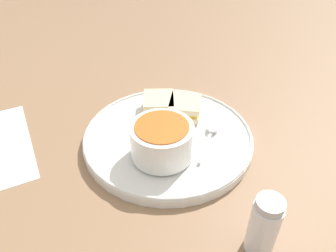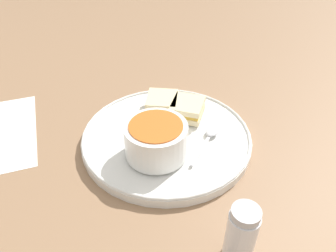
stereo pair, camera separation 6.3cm
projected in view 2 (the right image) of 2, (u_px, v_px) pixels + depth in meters
ground_plane at (168, 141)px, 0.66m from camera, size 2.40×2.40×0.00m
plate at (168, 137)px, 0.65m from camera, size 0.33×0.33×0.02m
soup_bowl at (158, 139)px, 0.58m from camera, size 0.11×0.11×0.06m
spoon at (212, 134)px, 0.63m from camera, size 0.07×0.11×0.01m
sandwich_half_near at (189, 109)px, 0.68m from camera, size 0.08×0.08×0.03m
sandwich_half_far at (163, 103)px, 0.70m from camera, size 0.07×0.08×0.03m
salt_shaker at (243, 235)px, 0.43m from camera, size 0.04×0.04×0.10m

